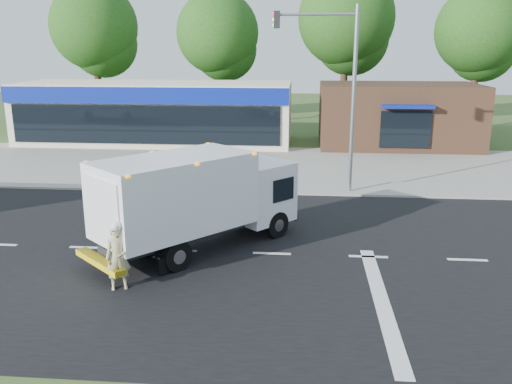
% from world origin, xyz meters
% --- Properties ---
extents(ground, '(120.00, 120.00, 0.00)m').
position_xyz_m(ground, '(0.00, 0.00, 0.00)').
color(ground, '#385123').
rests_on(ground, ground).
extents(road_asphalt, '(60.00, 14.00, 0.02)m').
position_xyz_m(road_asphalt, '(0.00, 0.00, 0.00)').
color(road_asphalt, black).
rests_on(road_asphalt, ground).
extents(sidewalk, '(60.00, 2.40, 0.12)m').
position_xyz_m(sidewalk, '(0.00, 8.20, 0.06)').
color(sidewalk, gray).
rests_on(sidewalk, ground).
extents(parking_apron, '(60.00, 9.00, 0.02)m').
position_xyz_m(parking_apron, '(0.00, 14.00, 0.01)').
color(parking_apron, gray).
rests_on(parking_apron, ground).
extents(lane_markings, '(55.20, 7.00, 0.01)m').
position_xyz_m(lane_markings, '(1.35, -1.35, 0.02)').
color(lane_markings, silver).
rests_on(lane_markings, road_asphalt).
extents(ems_box_truck, '(6.40, 6.76, 3.16)m').
position_xyz_m(ems_box_truck, '(-2.42, 0.17, 1.82)').
color(ems_box_truck, black).
rests_on(ems_box_truck, ground).
extents(emergency_worker, '(0.77, 0.65, 1.92)m').
position_xyz_m(emergency_worker, '(-3.94, -2.88, 0.94)').
color(emergency_worker, tan).
rests_on(emergency_worker, ground).
extents(retail_strip_mall, '(18.00, 6.20, 4.00)m').
position_xyz_m(retail_strip_mall, '(-9.00, 19.93, 2.01)').
color(retail_strip_mall, beige).
rests_on(retail_strip_mall, ground).
extents(brown_storefront, '(10.00, 6.70, 4.00)m').
position_xyz_m(brown_storefront, '(7.00, 19.98, 2.00)').
color(brown_storefront, '#382316').
rests_on(brown_storefront, ground).
extents(traffic_signal_pole, '(3.51, 0.25, 8.00)m').
position_xyz_m(traffic_signal_pole, '(2.35, 7.60, 4.92)').
color(traffic_signal_pole, gray).
rests_on(traffic_signal_pole, ground).
extents(background_trees, '(36.77, 7.39, 12.10)m').
position_xyz_m(background_trees, '(-0.85, 28.16, 7.38)').
color(background_trees, '#332114').
rests_on(background_trees, ground).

